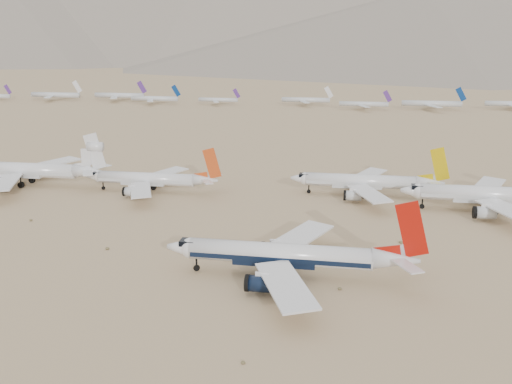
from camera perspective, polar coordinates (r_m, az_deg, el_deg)
ground at (r=117.28m, az=-3.80°, el=-9.18°), size 7000.00×7000.00×0.00m
main_airliner at (r=118.33m, az=3.47°, el=-6.35°), size 50.91×49.73×17.97m
row2_navy_widebody at (r=175.54m, az=22.87°, el=-0.29°), size 50.77×49.64×18.06m
row2_gold_tail at (r=181.91m, az=11.03°, el=1.01°), size 46.06×45.04×16.40m
row2_orange_tail at (r=185.98m, az=-10.38°, el=1.26°), size 42.86×41.92×15.29m
row2_white_trijet at (r=205.63m, az=-21.75°, el=2.08°), size 53.00×51.79×18.78m
distant_storage_row at (r=416.42m, az=14.96°, el=8.65°), size 662.60×59.60×13.72m
desert_scrub at (r=93.12m, az=-2.68°, el=-15.90°), size 261.14×121.80×0.63m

